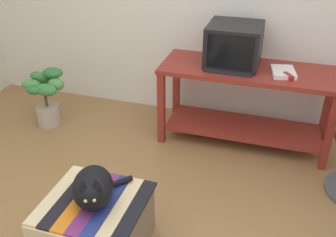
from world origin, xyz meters
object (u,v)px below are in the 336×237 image
Objects in this scene: keyboard at (229,70)px; ottoman_with_blanket at (97,226)px; desk at (246,93)px; potted_plant at (46,94)px; cat at (93,188)px; stapler at (288,76)px; tv_monitor at (234,45)px; book at (283,72)px.

keyboard reaches higher than ottoman_with_blanket.
potted_plant is (-1.88, -0.28, -0.17)m from desk.
cat is 4.25× the size of stapler.
stapler is at bearing 55.30° from ottoman_with_blanket.
cat reaches higher than potted_plant.
stapler reaches higher than potted_plant.
ottoman_with_blanket is 1.05× the size of potted_plant.
desk is at bearing 40.08° from keyboard.
stapler is (0.48, -0.19, -0.15)m from tv_monitor.
book is 2.31× the size of stapler.
desk is at bearing 66.63° from ottoman_with_blanket.
stapler reaches higher than ottoman_with_blanket.
tv_monitor is 1.85m from potted_plant.
stapler is (0.04, -0.09, 0.00)m from book.
ottoman_with_blanket is (-0.54, -1.46, -0.54)m from keyboard.
desk is 1.73m from cat.
cat is 0.80× the size of potted_plant.
potted_plant is 2.25m from stapler.
desk is 0.31m from keyboard.
keyboard is at bearing -140.26° from desk.
cat is (-0.53, -1.65, -0.40)m from tv_monitor.
stapler is (1.02, 1.47, 0.55)m from ottoman_with_blanket.
tv_monitor reaches higher than ottoman_with_blanket.
potted_plant is at bearing -172.08° from desk.
ottoman_with_blanket is at bearing -113.85° from desk.
book is 0.42× the size of ottoman_with_blanket.
keyboard reaches higher than desk.
book is 0.43× the size of potted_plant.
keyboard is 0.45m from book.
tv_monitor reaches higher than desk.
tv_monitor is 4.22× the size of stapler.
ottoman_with_blanket is (-0.69, -1.59, -0.30)m from desk.
book is at bearing 6.26° from potted_plant.
keyboard is (-0.15, -0.13, 0.24)m from desk.
keyboard is 0.86× the size of cat.
keyboard is 1.78m from potted_plant.
book is 0.10m from stapler.
desk is 0.43m from stapler.
potted_plant is (-1.73, -0.34, -0.57)m from tv_monitor.
ottoman_with_blanket is at bearing -133.54° from book.
desk is 5.93× the size of book.
tv_monitor reaches higher than potted_plant.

